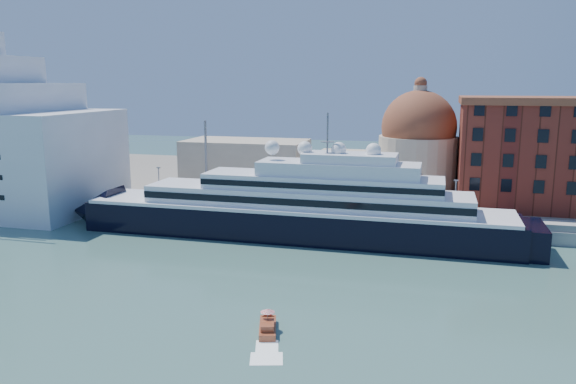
% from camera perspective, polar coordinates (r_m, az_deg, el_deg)
% --- Properties ---
extents(ground, '(400.00, 400.00, 0.00)m').
position_cam_1_polar(ground, '(83.76, -4.35, -8.60)').
color(ground, '#3D695F').
rests_on(ground, ground).
extents(quay, '(180.00, 10.00, 2.50)m').
position_cam_1_polar(quay, '(114.71, 1.27, -2.50)').
color(quay, gray).
rests_on(quay, ground).
extents(land, '(260.00, 72.00, 2.00)m').
position_cam_1_polar(land, '(154.06, 4.90, 0.88)').
color(land, slate).
rests_on(land, ground).
extents(quay_fence, '(180.00, 0.10, 1.20)m').
position_cam_1_polar(quay_fence, '(110.03, 0.71, -2.09)').
color(quay_fence, slate).
rests_on(quay_fence, quay).
extents(superyacht, '(89.83, 12.45, 26.85)m').
position_cam_1_polar(superyacht, '(103.83, -0.73, -2.03)').
color(superyacht, black).
rests_on(superyacht, ground).
extents(service_barge, '(13.04, 6.74, 2.80)m').
position_cam_1_polar(service_barge, '(132.13, -26.33, -2.05)').
color(service_barge, white).
rests_on(service_barge, ground).
extents(water_taxi, '(3.35, 5.93, 2.68)m').
position_cam_1_polar(water_taxi, '(66.15, -2.08, -13.51)').
color(water_taxi, brown).
rests_on(water_taxi, ground).
extents(warehouse, '(43.00, 19.00, 23.25)m').
position_cam_1_polar(warehouse, '(129.69, 26.33, 3.56)').
color(warehouse, maroon).
rests_on(warehouse, land).
extents(church, '(66.00, 18.00, 25.50)m').
position_cam_1_polar(church, '(134.67, 6.34, 3.64)').
color(church, beige).
rests_on(church, land).
extents(lamp_posts, '(120.80, 2.40, 18.00)m').
position_cam_1_polar(lamp_posts, '(115.01, -5.07, 1.86)').
color(lamp_posts, slate).
rests_on(lamp_posts, quay).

